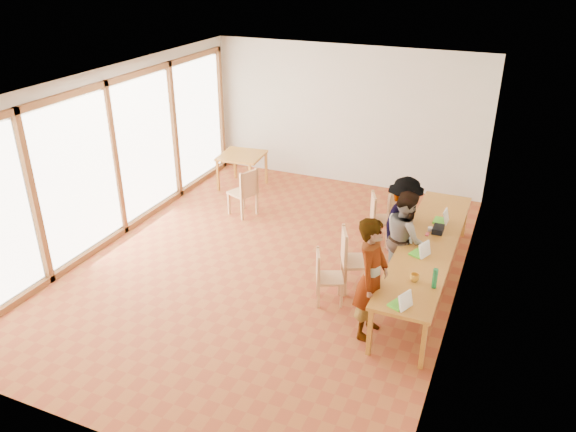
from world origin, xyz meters
name	(u,v)px	position (x,y,z in m)	size (l,w,h in m)	color
ground	(269,264)	(0.00, 0.00, 0.00)	(8.00, 8.00, 0.00)	#9B4F25
wall_back	(346,116)	(0.00, 4.00, 1.50)	(6.00, 0.10, 3.00)	beige
wall_front	(92,324)	(0.00, -4.00, 1.50)	(6.00, 0.10, 3.00)	beige
wall_right	(466,213)	(3.00, 0.00, 1.50)	(0.10, 8.00, 3.00)	beige
window_wall	(114,155)	(-2.96, 0.00, 1.50)	(0.10, 8.00, 3.00)	white
ceiling	(266,83)	(0.00, 0.00, 3.02)	(6.00, 8.00, 0.04)	white
communal_table	(428,246)	(2.50, 0.36, 0.70)	(0.80, 4.00, 0.75)	#BC7929
side_table	(242,158)	(-1.94, 2.81, 0.67)	(0.90, 0.90, 0.75)	#BC7929
chair_near	(324,272)	(1.20, -0.67, 0.51)	(0.51, 0.51, 0.44)	tan
chair_mid	(351,254)	(1.46, -0.18, 0.61)	(0.62, 0.62, 0.53)	tan
chair_far	(378,213)	(1.45, 1.46, 0.57)	(0.56, 0.56, 0.49)	tan
chair_empty	(397,212)	(1.75, 1.53, 0.62)	(0.47, 0.47, 0.54)	tan
chair_spare	(246,188)	(-1.19, 1.52, 0.59)	(0.58, 0.58, 0.51)	tan
person_near	(371,279)	(2.03, -1.14, 0.87)	(0.63, 0.42, 1.73)	gray
person_mid	(405,238)	(2.15, 0.35, 0.77)	(0.75, 0.58, 1.54)	gray
person_far	(403,223)	(2.01, 0.82, 0.78)	(1.01, 0.58, 1.56)	gray
laptop_near	(402,302)	(2.51, -1.44, 0.81)	(0.30, 0.32, 0.22)	#50CA27
laptop_mid	(422,251)	(2.48, -0.05, 0.81)	(0.30, 0.32, 0.22)	#50CA27
laptop_far	(443,219)	(2.58, 1.17, 0.81)	(0.23, 0.27, 0.22)	#50CA27
yellow_mug	(415,277)	(2.52, -0.78, 0.80)	(0.13, 0.13, 0.10)	gold
green_bottle	(435,278)	(2.79, -0.85, 0.89)	(0.07, 0.07, 0.28)	#176635
clear_glass	(411,240)	(2.26, 0.26, 0.80)	(0.07, 0.07, 0.09)	silver
condiment_cup	(430,229)	(2.45, 0.78, 0.78)	(0.08, 0.08, 0.06)	white
pink_phone	(427,234)	(2.43, 0.63, 0.76)	(0.05, 0.10, 0.01)	#DF3A4C
black_pouch	(438,229)	(2.57, 0.79, 0.80)	(0.16, 0.26, 0.09)	black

